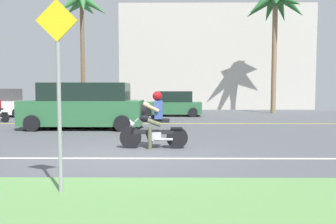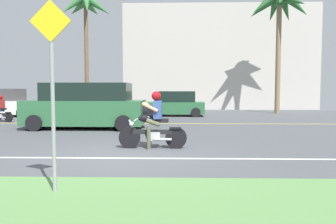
{
  "view_description": "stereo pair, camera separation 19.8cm",
  "coord_description": "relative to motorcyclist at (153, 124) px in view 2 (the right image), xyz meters",
  "views": [
    {
      "loc": [
        1.09,
        -7.98,
        1.62
      ],
      "look_at": [
        1.0,
        2.66,
        0.9
      ],
      "focal_mm": 35.33,
      "sensor_mm": 36.0,
      "label": 1
    },
    {
      "loc": [
        1.29,
        -7.97,
        1.62
      ],
      "look_at": [
        1.0,
        2.66,
        0.9
      ],
      "focal_mm": 35.33,
      "sensor_mm": 36.0,
      "label": 2
    }
  ],
  "objects": [
    {
      "name": "palm_tree_0",
      "position": [
        7.63,
        14.11,
        6.58
      ],
      "size": [
        4.53,
        4.57,
        8.64
      ],
      "color": "#846B4C",
      "rests_on": "ground"
    },
    {
      "name": "grass_median",
      "position": [
        -0.64,
        -5.19,
        -0.64
      ],
      "size": [
        56.0,
        3.8,
        0.06
      ],
      "primitive_type": "cube",
      "color": "#5B8C4C",
      "rests_on": "ground"
    },
    {
      "name": "parked_car_2",
      "position": [
        0.51,
        11.46,
        0.05
      ],
      "size": [
        3.87,
        1.96,
        1.53
      ],
      "color": "#2D663D",
      "rests_on": "ground"
    },
    {
      "name": "palm_tree_1",
      "position": [
        -5.92,
        14.95,
        6.59
      ],
      "size": [
        3.79,
        3.78,
        8.62
      ],
      "color": "brown",
      "rests_on": "ground"
    },
    {
      "name": "street_sign",
      "position": [
        -1.23,
        -4.12,
        1.11
      ],
      "size": [
        0.62,
        0.06,
        2.95
      ],
      "color": "gray",
      "rests_on": "ground"
    },
    {
      "name": "motorcyclist_distant",
      "position": [
        -8.33,
        7.43,
        -0.1
      ],
      "size": [
        1.55,
        0.68,
        1.35
      ],
      "color": "black",
      "rests_on": "ground"
    },
    {
      "name": "lane_line_near",
      "position": [
        -0.64,
        -1.36,
        -0.66
      ],
      "size": [
        50.4,
        0.12,
        0.01
      ],
      "primitive_type": "cube",
      "color": "silver",
      "rests_on": "ground"
    },
    {
      "name": "lane_line_far",
      "position": [
        -0.64,
        6.71,
        -0.66
      ],
      "size": [
        50.4,
        0.12,
        0.01
      ],
      "primitive_type": "cube",
      "color": "yellow",
      "rests_on": "ground"
    },
    {
      "name": "suv_nearby",
      "position": [
        -3.15,
        4.67,
        0.26
      ],
      "size": [
        5.09,
        2.21,
        1.91
      ],
      "color": "#2D663D",
      "rests_on": "ground"
    },
    {
      "name": "parked_car_0",
      "position": [
        -9.93,
        10.99,
        0.11
      ],
      "size": [
        4.11,
        2.14,
        1.69
      ],
      "color": "white",
      "rests_on": "ground"
    },
    {
      "name": "building_far",
      "position": [
        4.23,
        19.91,
        3.63
      ],
      "size": [
        15.98,
        4.0,
        8.6
      ],
      "primitive_type": "cube",
      "color": "#BCB7AD",
      "rests_on": "ground"
    },
    {
      "name": "motorcyclist",
      "position": [
        0.0,
        0.0,
        0.0
      ],
      "size": [
        1.89,
        0.62,
        1.58
      ],
      "color": "black",
      "rests_on": "ground"
    },
    {
      "name": "parked_car_1",
      "position": [
        -5.14,
        11.47,
        0.01
      ],
      "size": [
        3.94,
        1.98,
        1.43
      ],
      "color": "#AD1E1E",
      "rests_on": "ground"
    },
    {
      "name": "ground",
      "position": [
        -0.64,
        1.91,
        -0.69
      ],
      "size": [
        56.0,
        30.0,
        0.04
      ],
      "primitive_type": "cube",
      "color": "#4C4F54"
    }
  ]
}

